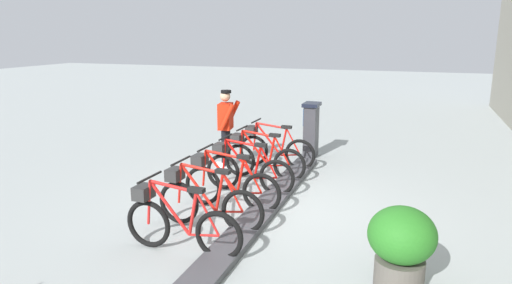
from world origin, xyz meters
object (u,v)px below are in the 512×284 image
object	(u,v)px
bike_docked_4	(205,201)
bike_docked_1	(260,158)
payment_kiosk	(311,129)
bike_docked_3	(227,183)
planter_bush	(401,244)
worker_near_rack	(226,125)
bike_docked_0	(273,148)
bike_docked_5	(177,222)
bike_docked_2	(245,169)

from	to	relation	value
bike_docked_4	bike_docked_1	bearing A→B (deg)	-90.00
payment_kiosk	bike_docked_3	bearing A→B (deg)	81.13
planter_bush	bike_docked_1	bearing A→B (deg)	-49.89
payment_kiosk	planter_bush	xyz separation A→B (m)	(-2.23, 5.29, -0.12)
worker_near_rack	bike_docked_1	bearing A→B (deg)	147.75
worker_near_rack	planter_bush	distance (m)	5.50
bike_docked_0	planter_bush	xyz separation A→B (m)	(-2.80, 4.17, 0.11)
bike_docked_0	bike_docked_1	xyz separation A→B (m)	(0.00, 0.85, 0.00)
bike_docked_1	bike_docked_5	xyz separation A→B (m)	(0.00, 3.38, 0.00)
bike_docked_1	bike_docked_3	xyz separation A→B (m)	(0.00, 1.69, 0.00)
payment_kiosk	bike_docked_5	world-z (taller)	payment_kiosk
bike_docked_2	bike_docked_4	bearing A→B (deg)	90.00
bike_docked_0	bike_docked_5	distance (m)	4.23
bike_docked_3	bike_docked_4	distance (m)	0.85
bike_docked_0	bike_docked_2	distance (m)	1.69
bike_docked_4	worker_near_rack	xyz separation A→B (m)	(1.00, -3.17, 0.48)
bike_docked_0	bike_docked_5	bearing A→B (deg)	90.00
bike_docked_3	worker_near_rack	size ratio (longest dim) A/B	1.04
payment_kiosk	worker_near_rack	size ratio (longest dim) A/B	0.77
payment_kiosk	bike_docked_3	distance (m)	3.72
payment_kiosk	planter_bush	bearing A→B (deg)	112.81
payment_kiosk	worker_near_rack	world-z (taller)	worker_near_rack
bike_docked_0	bike_docked_3	bearing A→B (deg)	90.00
bike_docked_2	bike_docked_4	distance (m)	1.69
bike_docked_1	bike_docked_5	size ratio (longest dim) A/B	1.00
bike_docked_1	worker_near_rack	distance (m)	1.28
payment_kiosk	bike_docked_5	bearing A→B (deg)	83.91
bike_docked_4	planter_bush	size ratio (longest dim) A/B	1.77
bike_docked_2	payment_kiosk	bearing A→B (deg)	-101.47
bike_docked_0	bike_docked_2	size ratio (longest dim) A/B	1.00
bike_docked_1	bike_docked_4	world-z (taller)	same
bike_docked_0	bike_docked_1	bearing A→B (deg)	90.00
bike_docked_3	bike_docked_0	bearing A→B (deg)	-90.00
payment_kiosk	bike_docked_2	world-z (taller)	payment_kiosk
bike_docked_2	bike_docked_3	size ratio (longest dim) A/B	1.00
bike_docked_5	planter_bush	bearing A→B (deg)	-178.71
payment_kiosk	bike_docked_3	xyz separation A→B (m)	(0.57, 3.66, -0.24)
bike_docked_5	bike_docked_3	bearing A→B (deg)	-90.00
bike_docked_3	bike_docked_5	bearing A→B (deg)	90.00
payment_kiosk	bike_docked_5	distance (m)	5.39
payment_kiosk	bike_docked_1	size ratio (longest dim) A/B	0.74
bike_docked_4	worker_near_rack	bearing A→B (deg)	-72.47
bike_docked_2	worker_near_rack	distance (m)	1.85
bike_docked_5	planter_bush	size ratio (longest dim) A/B	1.77
bike_docked_2	bike_docked_5	world-z (taller)	same
bike_docked_5	worker_near_rack	bearing A→B (deg)	-76.00
bike_docked_0	bike_docked_1	world-z (taller)	same
bike_docked_1	bike_docked_2	size ratio (longest dim) A/B	1.00
payment_kiosk	bike_docked_0	xyz separation A→B (m)	(0.57, 1.13, -0.24)
payment_kiosk	planter_bush	distance (m)	5.74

